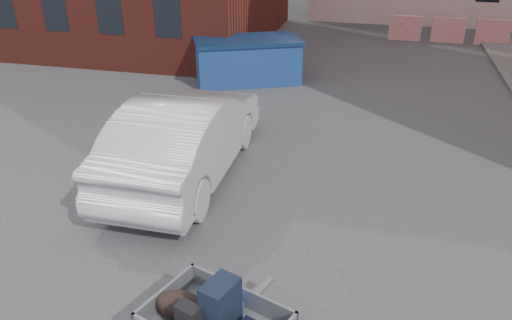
# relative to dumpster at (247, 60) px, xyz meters

# --- Properties ---
(ground) EXTENTS (120.00, 120.00, 0.00)m
(ground) POSITION_rel_dumpster_xyz_m (2.42, -8.05, -0.69)
(ground) COLOR #38383A
(ground) RESTS_ON ground
(barriers) EXTENTS (4.70, 0.18, 1.00)m
(barriers) POSITION_rel_dumpster_xyz_m (6.62, 6.95, -0.19)
(barriers) COLOR red
(barriers) RESTS_ON ground
(dumpster) EXTENTS (3.65, 2.87, 1.36)m
(dumpster) POSITION_rel_dumpster_xyz_m (0.00, 0.00, 0.00)
(dumpster) COLOR navy
(dumpster) RESTS_ON ground
(silver_car) EXTENTS (1.87, 5.24, 1.72)m
(silver_car) POSITION_rel_dumpster_xyz_m (0.38, -6.29, 0.18)
(silver_car) COLOR #B9BCC2
(silver_car) RESTS_ON ground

